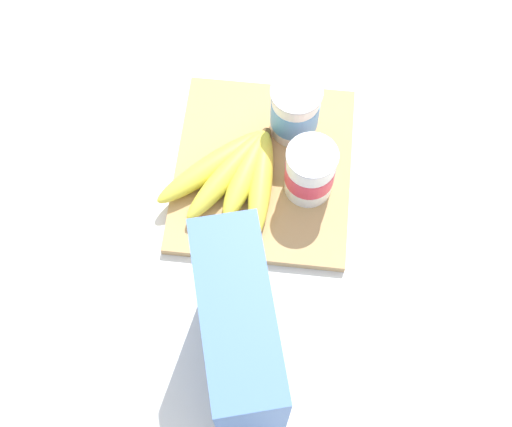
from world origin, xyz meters
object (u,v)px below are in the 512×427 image
(yogurt_cup_back, at_px, (310,172))
(banana_bunch, at_px, (235,174))
(cutting_board, at_px, (263,169))
(cereal_box, at_px, (235,338))
(yogurt_cup_front, at_px, (295,111))

(yogurt_cup_back, bearing_deg, banana_bunch, -90.37)
(cutting_board, relative_size, cereal_box, 1.20)
(yogurt_cup_back, height_order, banana_bunch, yogurt_cup_back)
(cutting_board, height_order, yogurt_cup_front, yogurt_cup_front)
(cereal_box, bearing_deg, yogurt_cup_front, 157.73)
(cereal_box, xyz_separation_m, banana_bunch, (-0.26, -0.03, -0.09))
(yogurt_cup_back, bearing_deg, cereal_box, -15.54)
(cereal_box, xyz_separation_m, yogurt_cup_front, (-0.35, 0.04, -0.06))
(cutting_board, xyz_separation_m, yogurt_cup_front, (-0.07, 0.04, 0.05))
(cereal_box, bearing_deg, banana_bunch, 171.99)
(cereal_box, bearing_deg, yogurt_cup_back, 149.08)
(cutting_board, relative_size, yogurt_cup_back, 3.13)
(yogurt_cup_front, xyz_separation_m, yogurt_cup_back, (0.10, 0.03, -0.00))
(cutting_board, bearing_deg, yogurt_cup_front, 151.40)
(cutting_board, bearing_deg, banana_bunch, -56.08)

